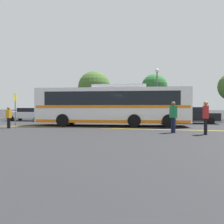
{
  "coord_description": "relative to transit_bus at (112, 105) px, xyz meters",
  "views": [
    {
      "loc": [
        4.2,
        -17.53,
        1.54
      ],
      "look_at": [
        0.18,
        0.03,
        1.14
      ],
      "focal_mm": 35.0,
      "sensor_mm": 36.0,
      "label": 1
    }
  ],
  "objects": [
    {
      "name": "bus_stop_sign",
      "position": [
        -8.09,
        -1.42,
        -0.07
      ],
      "size": [
        0.07,
        0.4,
        2.68
      ],
      "rotation": [
        0.0,
        0.0,
        1.68
      ],
      "color": "#59595E",
      "rests_on": "ground_plane"
    },
    {
      "name": "curb_strip",
      "position": [
        -0.01,
        6.36,
        -1.68
      ],
      "size": [
        40.26,
        0.36,
        0.15
      ],
      "primitive_type": "cube",
      "color": "#99999E",
      "rests_on": "ground_plane"
    },
    {
      "name": "parked_car_0",
      "position": [
        -10.74,
        4.36,
        -1.01
      ],
      "size": [
        4.91,
        2.19,
        1.46
      ],
      "rotation": [
        0.0,
        0.0,
        1.65
      ],
      "color": "silver",
      "rests_on": "ground_plane"
    },
    {
      "name": "pedestrian_1",
      "position": [
        6.4,
        -4.53,
        -0.67
      ],
      "size": [
        0.25,
        0.44,
        1.87
      ],
      "rotation": [
        0.0,
        0.0,
        4.79
      ],
      "color": "black",
      "rests_on": "ground_plane"
    },
    {
      "name": "tree_3",
      "position": [
        3.1,
        9.76,
        2.25
      ],
      "size": [
        3.17,
        3.17,
        5.61
      ],
      "color": "#513823",
      "rests_on": "ground_plane"
    },
    {
      "name": "pedestrian_2",
      "position": [
        -6.88,
        -3.77,
        -0.88
      ],
      "size": [
        0.47,
        0.34,
        1.56
      ],
      "rotation": [
        0.0,
        0.0,
        2.81
      ],
      "color": "black",
      "rests_on": "ground_plane"
    },
    {
      "name": "parked_car_3",
      "position": [
        6.98,
        4.37,
        -0.99
      ],
      "size": [
        4.45,
        1.96,
        1.55
      ],
      "rotation": [
        0.0,
        0.0,
        1.59
      ],
      "color": "black",
      "rests_on": "ground_plane"
    },
    {
      "name": "tree_0",
      "position": [
        -4.34,
        8.89,
        2.28
      ],
      "size": [
        4.11,
        4.11,
        6.09
      ],
      "color": "#513823",
      "rests_on": "ground_plane"
    },
    {
      "name": "lane_strip_0",
      "position": [
        -0.01,
        -2.2,
        -1.75
      ],
      "size": [
        32.26,
        0.2,
        0.01
      ],
      "primitive_type": "cube",
      "rotation": [
        0.0,
        0.0,
        1.57
      ],
      "color": "gold",
      "rests_on": "ground_plane"
    },
    {
      "name": "street_lamp",
      "position": [
        3.48,
        6.91,
        2.13
      ],
      "size": [
        0.42,
        0.42,
        5.77
      ],
      "color": "#59595E",
      "rests_on": "ground_plane"
    },
    {
      "name": "pedestrian_0",
      "position": [
        4.68,
        -4.04,
        -0.67
      ],
      "size": [
        0.45,
        0.45,
        1.88
      ],
      "rotation": [
        0.0,
        0.0,
        2.35
      ],
      "color": "#191E38",
      "rests_on": "ground_plane"
    },
    {
      "name": "parked_car_1",
      "position": [
        -5.26,
        4.41,
        -1.06
      ],
      "size": [
        4.2,
        1.92,
        1.39
      ],
      "rotation": [
        0.0,
        0.0,
        -1.61
      ],
      "color": "black",
      "rests_on": "ground_plane"
    },
    {
      "name": "transit_bus",
      "position": [
        0.0,
        0.0,
        0.0
      ],
      "size": [
        12.74,
        3.86,
        3.35
      ],
      "rotation": [
        0.0,
        0.0,
        1.68
      ],
      "color": "white",
      "rests_on": "ground_plane"
    },
    {
      "name": "ground_plane",
      "position": [
        -0.2,
        -0.03,
        -1.76
      ],
      "size": [
        220.0,
        220.0,
        0.0
      ],
      "primitive_type": "plane",
      "color": "#262628"
    },
    {
      "name": "parked_car_2",
      "position": [
        0.96,
        4.73,
        -1.05
      ],
      "size": [
        4.28,
        2.11,
        1.41
      ],
      "rotation": [
        0.0,
        0.0,
        -1.63
      ],
      "color": "maroon",
      "rests_on": "ground_plane"
    }
  ]
}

